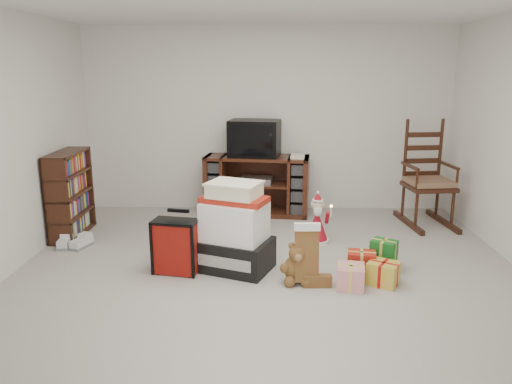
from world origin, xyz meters
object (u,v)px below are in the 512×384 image
Objects in this scene: bookshelf at (70,196)px; gift_pile at (235,233)px; crt_television at (255,138)px; tv_stand at (257,185)px; teddy_bear at (298,265)px; rocking_chair at (427,187)px; sneaker_pair at (73,243)px; red_suitcase at (176,246)px; mrs_claus_figurine at (227,219)px; gift_cluster at (374,269)px; santa_figurine at (317,223)px.

gift_pile is at bearing -26.80° from bookshelf.
bookshelf is 2.43m from crt_television.
teddy_bear is at bearing -72.67° from tv_stand.
tv_stand is at bearing 23.56° from bookshelf.
rocking_chair reaches higher than sneaker_pair.
crt_television reaches higher than gift_pile.
bookshelf is 1.61× the size of red_suitcase.
rocking_chair is 1.90× the size of crt_television.
gift_pile is at bearing -88.44° from tv_stand.
crt_television reaches higher than mrs_claus_figurine.
teddy_bear is 1.03× the size of sneaker_pair.
mrs_claus_figurine is at bearing 121.09° from teddy_bear.
bookshelf is 4.39m from rocking_chair.
mrs_claus_figurine reaches higher than teddy_bear.
gift_cluster is at bearing -126.60° from rocking_chair.
rocking_chair is 2.59m from mrs_claus_figurine.
santa_figurine is 1.04m from mrs_claus_figurine.
rocking_chair is at bearing 40.81° from red_suitcase.
rocking_chair is 4.33m from sneaker_pair.
bookshelf is at bearing -179.70° from rocking_chair.
bookshelf reaches higher than red_suitcase.
rocking_chair is 2.12m from gift_cluster.
crt_television reaches higher than red_suitcase.
crt_television is (0.72, 2.09, 0.76)m from red_suitcase.
red_suitcase is (1.44, -1.12, -0.21)m from bookshelf.
gift_pile is at bearing -14.07° from sneaker_pair.
tv_stand is 1.43× the size of bookshelf.
bookshelf is 2.70× the size of sneaker_pair.
gift_pile is at bearing -153.29° from rocking_chair.
sneaker_pair is (-2.03, -1.38, -0.35)m from tv_stand.
bookshelf is at bearing -149.55° from tv_stand.
bookshelf is at bearing 177.68° from mrs_claus_figurine.
teddy_bear is 0.50× the size of gift_cluster.
tv_stand is at bearing 100.44° from teddy_bear.
crt_television reaches higher than santa_figurine.
bookshelf is 2.25m from gift_pile.
tv_stand is at bearing 37.78° from sneaker_pair.
teddy_bear is at bearing -26.72° from bookshelf.
teddy_bear is at bearing -58.91° from mrs_claus_figurine.
bookshelf is at bearing 153.20° from red_suitcase.
crt_television is at bearing 101.11° from teddy_bear.
teddy_bear is 0.65× the size of santa_figurine.
tv_stand is 1.05× the size of rocking_chair.
gift_cluster is at bearing -38.96° from mrs_claus_figurine.
gift_cluster is at bearing -20.76° from bookshelf.
mrs_claus_figurine is (-0.14, 0.94, -0.16)m from gift_pile.
sneaker_pair is at bearing 160.14° from teddy_bear.
rocking_chair reaches higher than crt_television.
mrs_claus_figurine is 0.81× the size of crt_television.
santa_figurine is 1.14m from gift_cluster.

